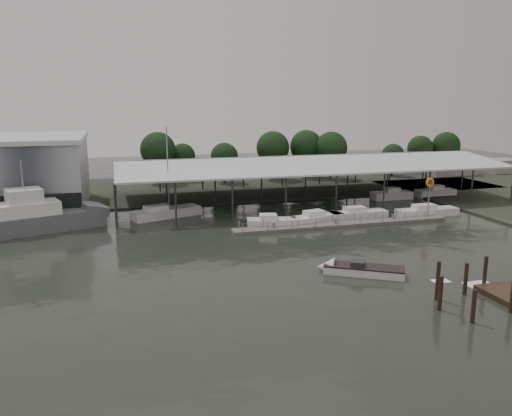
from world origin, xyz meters
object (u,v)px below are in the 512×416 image
object	(u,v)px
grey_trawler	(36,218)
white_sailboat	(165,213)
speedboat_underway	(357,270)
shell_fuel_sign	(429,190)

from	to	relation	value
grey_trawler	white_sailboat	distance (m)	15.78
grey_trawler	speedboat_underway	xyz separation A→B (m)	(29.74, -24.03, -1.19)
shell_fuel_sign	grey_trawler	bearing A→B (deg)	171.01
speedboat_underway	shell_fuel_sign	bearing A→B (deg)	-107.36
grey_trawler	speedboat_underway	size ratio (longest dim) A/B	1.00
shell_fuel_sign	speedboat_underway	distance (m)	24.92
shell_fuel_sign	speedboat_underway	bearing A→B (deg)	-138.29
shell_fuel_sign	white_sailboat	size ratio (longest dim) A/B	0.45
grey_trawler	white_sailboat	size ratio (longest dim) A/B	1.38
grey_trawler	speedboat_underway	bearing A→B (deg)	-58.04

